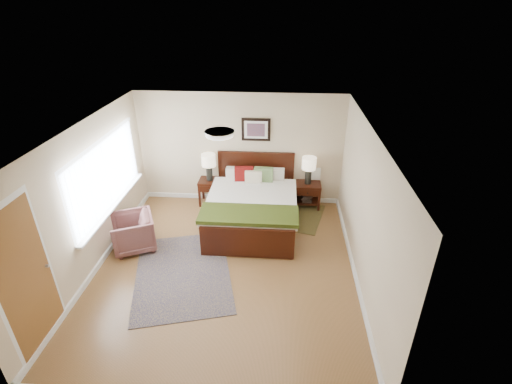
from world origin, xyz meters
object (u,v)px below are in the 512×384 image
at_px(bed, 252,202).
at_px(lamp_right, 309,166).
at_px(nightstand_right, 307,193).
at_px(armchair, 133,232).
at_px(nightstand_left, 210,185).
at_px(rug_persian, 183,273).
at_px(lamp_left, 209,163).

xyz_separation_m(bed, lamp_right, (1.16, 0.86, 0.45)).
relative_size(nightstand_right, armchair, 0.77).
bearing_deg(lamp_right, nightstand_left, -179.46).
bearing_deg(lamp_right, armchair, -151.20).
relative_size(nightstand_right, rug_persian, 0.26).
height_order(nightstand_left, lamp_left, lamp_left).
relative_size(bed, rug_persian, 0.99).
distance_m(lamp_left, armchair, 2.24).
xyz_separation_m(lamp_left, armchair, (-1.12, -1.82, -0.66)).
xyz_separation_m(nightstand_left, lamp_left, (-0.00, 0.02, 0.54)).
relative_size(nightstand_left, armchair, 0.78).
distance_m(nightstand_right, lamp_left, 2.28).
xyz_separation_m(armchair, rug_persian, (1.08, -0.67, -0.34)).
distance_m(lamp_right, rug_persian, 3.48).
bearing_deg(lamp_right, bed, -143.47).
distance_m(nightstand_right, rug_persian, 3.35).
distance_m(bed, lamp_left, 1.41).
bearing_deg(armchair, rug_persian, 33.99).
bearing_deg(bed, armchair, -155.93).
bearing_deg(nightstand_left, armchair, -122.01).
distance_m(nightstand_right, lamp_right, 0.64).
relative_size(armchair, rug_persian, 0.34).
distance_m(bed, nightstand_left, 1.33).
distance_m(armchair, rug_persian, 1.32).
relative_size(nightstand_left, rug_persian, 0.26).
height_order(nightstand_left, nightstand_right, nightstand_left).
height_order(nightstand_left, lamp_right, lamp_right).
bearing_deg(armchair, lamp_left, 123.93).
bearing_deg(nightstand_right, armchair, -151.36).
distance_m(lamp_right, armchair, 3.83).
distance_m(lamp_left, rug_persian, 2.68).
bearing_deg(bed, lamp_left, 140.03).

